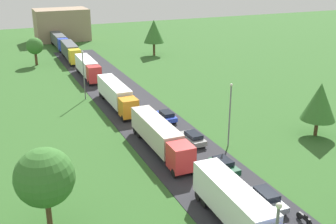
% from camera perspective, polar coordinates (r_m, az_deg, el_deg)
% --- Properties ---
extents(road, '(10.00, 140.00, 0.06)m').
position_cam_1_polar(road, '(46.14, 4.58, -8.00)').
color(road, '#2B2B30').
rests_on(road, ground).
extents(lane_marking_centre, '(0.16, 117.07, 0.01)m').
position_cam_1_polar(lane_marking_centre, '(41.65, 8.53, -11.46)').
color(lane_marking_centre, white).
rests_on(lane_marking_centre, road).
extents(truck_lead, '(2.87, 13.50, 3.77)m').
position_cam_1_polar(truck_lead, '(35.93, 9.89, -13.14)').
color(truck_lead, blue).
rests_on(truck_lead, road).
extents(truck_second, '(2.59, 14.39, 3.52)m').
position_cam_1_polar(truck_second, '(49.44, -1.13, -3.26)').
color(truck_second, red).
rests_on(truck_second, road).
extents(truck_third, '(2.57, 14.39, 3.65)m').
position_cam_1_polar(truck_third, '(65.22, -7.17, 2.50)').
color(truck_third, orange).
rests_on(truck_third, road).
extents(truck_fourth, '(2.67, 13.01, 3.61)m').
position_cam_1_polar(truck_fourth, '(82.99, -11.05, 6.11)').
color(truck_fourth, red).
rests_on(truck_fourth, road).
extents(truck_fifth, '(2.87, 13.56, 3.80)m').
position_cam_1_polar(truck_fifth, '(98.80, -13.34, 8.22)').
color(truck_fifth, yellow).
rests_on(truck_fifth, road).
extents(truck_sixth, '(2.50, 14.24, 3.52)m').
position_cam_1_polar(truck_sixth, '(114.32, -14.83, 9.60)').
color(truck_sixth, blue).
rests_on(truck_sixth, road).
extents(car_second, '(1.96, 4.48, 1.48)m').
position_cam_1_polar(car_second, '(40.53, 13.55, -11.54)').
color(car_second, '#8C939E').
rests_on(car_second, road).
extents(car_third, '(1.89, 4.10, 1.46)m').
position_cam_1_polar(car_third, '(45.66, 7.73, -7.32)').
color(car_third, '#19472D').
rests_on(car_third, road).
extents(car_fourth, '(1.90, 4.34, 1.47)m').
position_cam_1_polar(car_fourth, '(52.05, 3.48, -3.58)').
color(car_fourth, gray).
rests_on(car_fourth, road).
extents(car_fifth, '(1.89, 4.08, 1.43)m').
position_cam_1_polar(car_fifth, '(59.29, -0.25, -0.52)').
color(car_fifth, blue).
rests_on(car_fifth, road).
extents(motorcycle_courier, '(0.28, 1.94, 0.91)m').
position_cam_1_polar(motorcycle_courier, '(39.20, 18.36, -13.76)').
color(motorcycle_courier, black).
rests_on(motorcycle_courier, road).
extents(lamppost_second, '(0.36, 0.36, 8.12)m').
position_cam_1_polar(lamppost_second, '(50.57, 8.56, 0.02)').
color(lamppost_second, slate).
rests_on(lamppost_second, ground).
extents(lamppost_third, '(0.36, 0.36, 8.21)m').
position_cam_1_polar(lamppost_third, '(69.12, -11.59, 5.35)').
color(lamppost_third, slate).
rests_on(lamppost_third, ground).
extents(tree_birch, '(4.50, 4.50, 7.20)m').
position_cam_1_polar(tree_birch, '(56.60, 20.24, 1.35)').
color(tree_birch, '#513823').
rests_on(tree_birch, ground).
extents(tree_maple, '(3.67, 3.67, 6.14)m').
position_cam_1_polar(tree_maple, '(95.93, -17.96, 8.66)').
color(tree_maple, '#513823').
rests_on(tree_maple, ground).
extents(tree_pine, '(5.11, 5.11, 7.34)m').
position_cam_1_polar(tree_pine, '(36.29, -16.70, -8.68)').
color(tree_pine, '#513823').
rests_on(tree_pine, ground).
extents(tree_elm, '(4.94, 4.94, 8.56)m').
position_cam_1_polar(tree_elm, '(101.31, -1.97, 11.08)').
color(tree_elm, '#513823').
rests_on(tree_elm, ground).
extents(distant_building, '(14.85, 9.85, 8.94)m').
position_cam_1_polar(distant_building, '(125.81, -14.49, 11.63)').
color(distant_building, '#9E846B').
rests_on(distant_building, ground).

